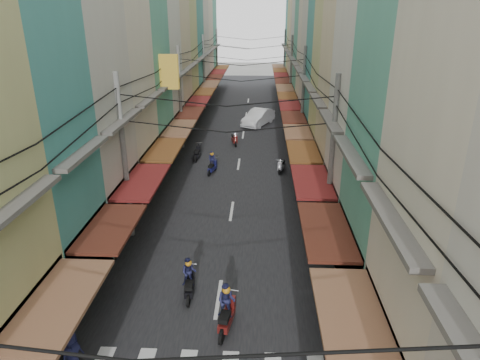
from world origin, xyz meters
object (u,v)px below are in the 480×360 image
(bicycle, at_px, (375,321))
(traffic_sign, at_px, (398,318))
(market_umbrella, at_px, (389,310))
(white_car, at_px, (258,125))

(bicycle, xyz_separation_m, traffic_sign, (-0.25, -2.72, 2.39))
(market_umbrella, height_order, traffic_sign, traffic_sign)
(white_car, bearing_deg, market_umbrella, -58.10)
(bicycle, bearing_deg, white_car, 3.45)
(market_umbrella, bearing_deg, traffic_sign, -87.94)
(bicycle, bearing_deg, traffic_sign, 169.16)
(white_car, height_order, bicycle, white_car)
(market_umbrella, bearing_deg, bicycle, 82.15)
(white_car, distance_m, traffic_sign, 31.81)
(white_car, height_order, market_umbrella, market_umbrella)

